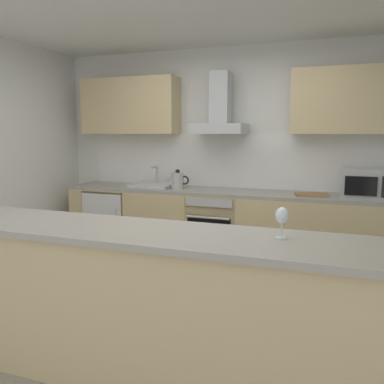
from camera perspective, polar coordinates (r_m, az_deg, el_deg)
ground at (r=3.52m, az=-2.59°, el=-18.38°), size 5.55×4.93×0.02m
wall_back at (r=5.08m, az=6.11°, el=5.23°), size 5.55×0.12×2.60m
backsplash_tile at (r=5.02m, az=5.90°, el=4.39°), size 3.87×0.02×0.66m
counter_back at (r=4.84m, az=4.87°, el=-5.09°), size 4.01×0.60×0.90m
counter_island at (r=2.71m, az=-9.11°, el=-15.18°), size 3.34×0.64×0.99m
upper_cabinets at (r=4.86m, az=5.56°, el=12.29°), size 3.95×0.32×0.70m
oven at (r=4.85m, az=3.36°, el=-4.94°), size 0.60×0.62×0.80m
refrigerator at (r=5.40m, az=-10.99°, el=-4.06°), size 0.58×0.60×0.85m
microwave at (r=4.53m, az=23.36°, el=1.04°), size 0.50×0.38×0.30m
sink at (r=5.06m, az=-5.52°, el=1.00°), size 0.50×0.40×0.26m
kettle at (r=4.87m, az=-2.03°, el=1.66°), size 0.29×0.15×0.24m
range_hood at (r=4.84m, az=3.94°, el=10.87°), size 0.62×0.45×0.72m
wine_glass at (r=2.32m, az=12.57°, el=-3.42°), size 0.08×0.08×0.18m
chopping_board at (r=4.55m, az=16.52°, el=-0.36°), size 0.38×0.28×0.02m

